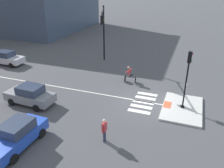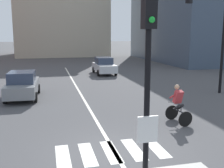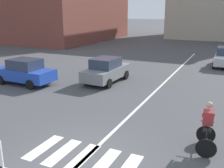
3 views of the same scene
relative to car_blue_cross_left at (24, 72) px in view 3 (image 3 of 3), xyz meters
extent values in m
plane|color=#474749|center=(8.07, -6.29, -0.81)|extent=(300.00, 300.00, 0.00)
cube|color=silver|center=(6.49, -6.10, -0.81)|extent=(0.44, 1.80, 0.01)
cube|color=silver|center=(7.28, -6.10, -0.81)|extent=(0.44, 1.80, 0.01)
cube|color=silver|center=(8.07, -6.10, -0.81)|extent=(0.44, 1.80, 0.01)
cube|color=silver|center=(8.86, -6.10, -0.81)|extent=(0.44, 1.80, 0.01)
cube|color=silver|center=(8.18, 3.71, -0.81)|extent=(0.14, 28.00, 0.01)
cylinder|color=black|center=(10.74, 10.24, -0.51)|extent=(0.19, 0.60, 0.60)
cylinder|color=black|center=(10.71, 12.78, -0.51)|extent=(0.19, 0.60, 0.60)
cube|color=#2347B7|center=(-0.04, 0.00, -0.16)|extent=(4.14, 1.81, 0.70)
cube|color=#2D384C|center=(0.11, 0.00, 0.51)|extent=(1.94, 1.53, 0.64)
cylinder|color=black|center=(-1.33, -0.80, -0.51)|extent=(0.60, 0.20, 0.60)
cylinder|color=black|center=(-1.29, 0.87, -0.51)|extent=(0.60, 0.20, 0.60)
cylinder|color=black|center=(1.21, -0.87, -0.51)|extent=(0.60, 0.20, 0.60)
cylinder|color=black|center=(1.25, 0.80, -0.51)|extent=(0.60, 0.20, 0.60)
cube|color=slate|center=(4.62, 2.70, -0.16)|extent=(1.86, 4.16, 0.70)
cube|color=#2D384C|center=(4.61, 2.55, 0.51)|extent=(1.55, 1.96, 0.64)
cylinder|color=black|center=(3.84, 4.00, -0.51)|extent=(0.20, 0.61, 0.60)
cylinder|color=black|center=(5.50, 3.94, -0.51)|extent=(0.20, 0.61, 0.60)
cylinder|color=black|center=(3.74, 1.46, -0.51)|extent=(0.20, 0.61, 0.60)
cylinder|color=black|center=(5.40, 1.40, -0.51)|extent=(0.20, 0.61, 0.60)
cylinder|color=black|center=(11.56, -3.39, -0.48)|extent=(0.66, 0.11, 0.66)
cylinder|color=black|center=(11.68, -4.43, -0.48)|extent=(0.66, 0.11, 0.66)
cylinder|color=black|center=(11.62, -3.91, -0.26)|extent=(0.15, 0.89, 0.05)
cylinder|color=black|center=(11.64, -4.09, -0.08)|extent=(0.04, 0.04, 0.30)
cylinder|color=black|center=(11.57, -3.44, 0.04)|extent=(0.44, 0.08, 0.04)
cylinder|color=black|center=(11.54, -3.94, -0.08)|extent=(0.16, 0.41, 0.33)
cylinder|color=black|center=(11.70, -3.92, -0.08)|extent=(0.16, 0.41, 0.33)
cube|color=#B73338|center=(11.61, -3.83, 0.35)|extent=(0.38, 0.42, 0.60)
sphere|color=tan|center=(11.60, -3.71, 0.76)|extent=(0.22, 0.22, 0.22)
cylinder|color=#B73338|center=(11.43, -3.67, 0.35)|extent=(0.13, 0.46, 0.31)
cylinder|color=#B73338|center=(11.75, -3.63, 0.35)|extent=(0.13, 0.46, 0.31)
camera|label=1|loc=(-8.66, -9.39, 8.73)|focal=36.59mm
camera|label=2|loc=(6.14, -14.26, 3.00)|focal=43.25mm
camera|label=3|loc=(12.13, -12.50, 3.77)|focal=41.90mm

